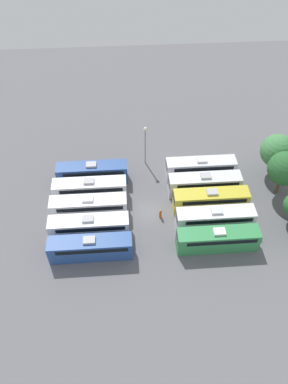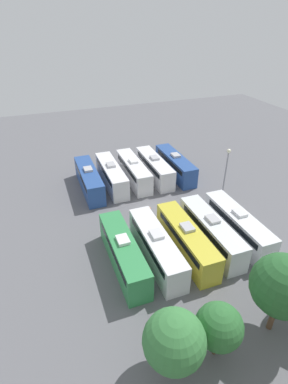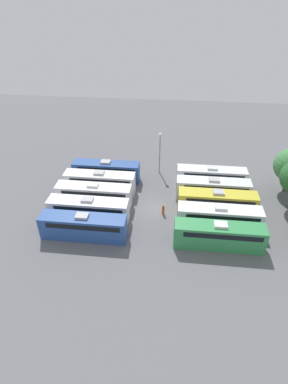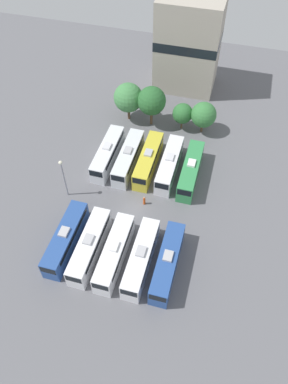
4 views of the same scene
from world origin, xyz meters
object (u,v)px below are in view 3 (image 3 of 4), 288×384
Objects in this scene: bus_0 at (106,171)px; light_pole at (160,146)px; bus_4 at (84,226)px; bus_6 at (213,189)px; bus_2 at (94,194)px; bus_3 at (89,209)px; bus_8 at (219,217)px; bus_5 at (211,177)px; bus_9 at (219,235)px; bus_1 at (100,182)px; worker_person at (163,210)px; bus_7 at (217,202)px.

light_pole is (-3.67, 8.78, 3.30)m from bus_0.
bus_6 is (-10.77, 17.46, 0.00)m from bus_4.
bus_2 is 3.70m from bus_3.
bus_5 is at bearing -178.59° from bus_8.
bus_2 is at bearing -111.73° from bus_9.
bus_0 is at bearing -179.57° from bus_4.
bus_0 is 1.50× the size of light_pole.
bus_1 and bus_6 have the same top height.
bus_8 is at bearing 32.20° from light_pole.
bus_3 is at bearing -175.52° from bus_4.
worker_person is at bearing -128.43° from bus_9.
bus_0 is at bearing -129.35° from bus_9.
bus_6 is 8.86m from worker_person.
bus_2 is at bearing -89.68° from bus_7.
bus_7 is 14.51m from light_pole.
bus_6 is 1.00× the size of bus_9.
light_pole is at bearing 112.65° from bus_0.
light_pole reaches higher than bus_9.
bus_0 and bus_1 have the same top height.
bus_8 is at bearing 58.98° from bus_0.
bus_2 is at bearing -100.91° from bus_8.
bus_4 is (7.29, 0.45, 0.00)m from bus_2.
bus_8 is at bearing 2.33° from bus_6.
bus_4 is at bearing 0.43° from bus_0.
bus_5 is (-3.51, 17.85, 0.00)m from bus_1.
bus_4 is (14.52, 0.11, 0.00)m from bus_0.
bus_9 is (3.60, -0.37, 0.00)m from bus_8.
bus_8 is at bearing 102.03° from bus_4.
bus_5 is at bearing 111.62° from bus_2.
bus_6 and bus_7 have the same top height.
bus_1 is at bearing -115.19° from worker_person.
bus_1 and bus_7 have the same top height.
bus_2 is 1.00× the size of bus_3.
bus_0 is 6.74× the size of worker_person.
bus_5 is 1.00× the size of bus_8.
bus_0 and bus_4 have the same top height.
bus_4 is (3.59, 0.28, 0.00)m from bus_3.
bus_8 is (10.61, 0.26, 0.00)m from bus_5.
bus_3 and bus_4 have the same top height.
bus_5 is 7.01m from bus_7.
bus_9 is at bearing -3.31° from bus_7.
bus_5 and bus_9 have the same top height.
bus_2 and bus_6 have the same top height.
bus_6 is 3.39m from bus_7.
bus_0 is at bearing 179.10° from bus_3.
bus_3 is 18.47m from bus_7.
bus_2 is 18.24m from bus_7.
bus_9 reaches higher than worker_person.
bus_4 is 1.50× the size of light_pole.
light_pole is (-7.30, 9.04, 3.30)m from bus_1.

